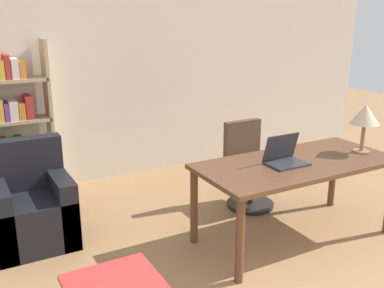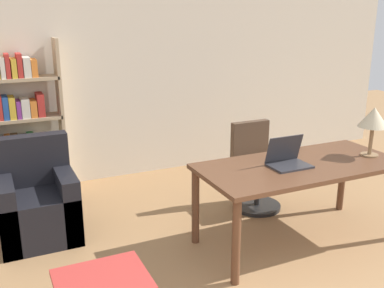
{
  "view_description": "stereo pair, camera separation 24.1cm",
  "coord_description": "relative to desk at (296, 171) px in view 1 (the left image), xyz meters",
  "views": [
    {
      "loc": [
        -1.86,
        -0.77,
        2.06
      ],
      "look_at": [
        -0.16,
        2.34,
        1.01
      ],
      "focal_mm": 42.0,
      "sensor_mm": 36.0,
      "label": 1
    },
    {
      "loc": [
        -1.65,
        -0.87,
        2.06
      ],
      "look_at": [
        -0.16,
        2.34,
        1.01
      ],
      "focal_mm": 42.0,
      "sensor_mm": 36.0,
      "label": 2
    }
  ],
  "objects": [
    {
      "name": "laptop",
      "position": [
        -0.14,
        0.01,
        0.15
      ],
      "size": [
        0.35,
        0.25,
        0.26
      ],
      "color": "#2D2D33",
      "rests_on": "desk"
    },
    {
      "name": "office_chair",
      "position": [
        0.07,
        0.83,
        -0.26
      ],
      "size": [
        0.51,
        0.51,
        0.92
      ],
      "color": "black",
      "rests_on": "ground_plane"
    },
    {
      "name": "bookshelf",
      "position": [
        -2.17,
        2.2,
        0.14
      ],
      "size": [
        0.83,
        0.28,
        1.78
      ],
      "color": "tan",
      "rests_on": "ground_plane"
    },
    {
      "name": "wall_back",
      "position": [
        -0.81,
        2.39,
        0.68
      ],
      "size": [
        8.0,
        0.06,
        2.7
      ],
      "color": "beige",
      "rests_on": "ground_plane"
    },
    {
      "name": "table_lamp",
      "position": [
        0.73,
        -0.08,
        0.44
      ],
      "size": [
        0.27,
        0.27,
        0.46
      ],
      "color": "olive",
      "rests_on": "desk"
    },
    {
      "name": "desk",
      "position": [
        0.0,
        0.0,
        0.0
      ],
      "size": [
        1.84,
        0.85,
        0.76
      ],
      "color": "brown",
      "rests_on": "ground_plane"
    },
    {
      "name": "armchair",
      "position": [
        -2.15,
        1.08,
        -0.35
      ],
      "size": [
        0.69,
        0.67,
        0.94
      ],
      "color": "black",
      "rests_on": "ground_plane"
    }
  ]
}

